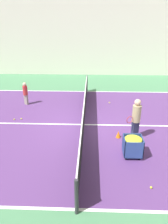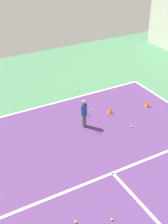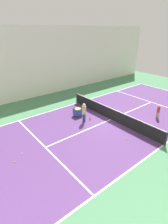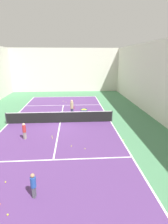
# 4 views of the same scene
# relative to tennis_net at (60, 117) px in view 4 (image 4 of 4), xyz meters

# --- Properties ---
(ground_plane) EXTENTS (35.73, 35.73, 0.00)m
(ground_plane) POSITION_rel_tennis_net_xyz_m (0.00, 0.00, -0.55)
(ground_plane) COLOR #477F56
(court_playing_area) EXTENTS (9.55, 22.75, 0.00)m
(court_playing_area) POSITION_rel_tennis_net_xyz_m (0.00, 0.00, -0.54)
(court_playing_area) COLOR #563370
(court_playing_area) RESTS_ON ground
(line_baseline_far) EXTENTS (9.55, 0.10, 0.00)m
(line_baseline_far) POSITION_rel_tennis_net_xyz_m (0.00, 11.38, -0.54)
(line_baseline_far) COLOR white
(line_baseline_far) RESTS_ON ground
(line_sideline_left) EXTENTS (0.10, 22.75, 0.00)m
(line_sideline_left) POSITION_rel_tennis_net_xyz_m (-4.78, 0.00, -0.54)
(line_sideline_left) COLOR white
(line_sideline_left) RESTS_ON ground
(line_sideline_right) EXTENTS (0.10, 22.75, 0.00)m
(line_sideline_right) POSITION_rel_tennis_net_xyz_m (4.78, 0.00, -0.54)
(line_sideline_right) COLOR white
(line_sideline_right) RESTS_ON ground
(line_service_near) EXTENTS (9.55, 0.10, 0.00)m
(line_service_near) POSITION_rel_tennis_net_xyz_m (0.00, -6.26, -0.54)
(line_service_near) COLOR white
(line_service_near) RESTS_ON ground
(line_service_far) EXTENTS (9.55, 0.10, 0.00)m
(line_service_far) POSITION_rel_tennis_net_xyz_m (0.00, 6.26, -0.54)
(line_service_far) COLOR white
(line_service_far) RESTS_ON ground
(line_centre_service) EXTENTS (0.10, 12.51, 0.00)m
(line_centre_service) POSITION_rel_tennis_net_xyz_m (0.00, 0.00, -0.54)
(line_centre_service) COLOR white
(line_centre_service) RESTS_ON ground
(hall_enclosure_right) EXTENTS (0.15, 32.03, 7.43)m
(hall_enclosure_right) POSITION_rel_tennis_net_xyz_m (9.34, 0.00, 3.17)
(hall_enclosure_right) COLOR silver
(hall_enclosure_right) RESTS_ON ground
(hall_enclosure_far) EXTENTS (18.53, 0.15, 7.43)m
(hall_enclosure_far) POSITION_rel_tennis_net_xyz_m (0.00, 15.94, 3.17)
(hall_enclosure_far) COLOR silver
(hall_enclosure_far) RESTS_ON ground
(tennis_net) EXTENTS (9.85, 0.10, 1.05)m
(tennis_net) POSITION_rel_tennis_net_xyz_m (0.00, 0.00, 0.00)
(tennis_net) COLOR #2D2D33
(tennis_net) RESTS_ON ground
(player_near_baseline) EXTENTS (0.27, 0.58, 1.19)m
(player_near_baseline) POSITION_rel_tennis_net_xyz_m (-0.51, -9.11, 0.14)
(player_near_baseline) COLOR #4C4C56
(player_near_baseline) RESTS_ON ground
(coach_at_net) EXTENTS (0.51, 0.64, 1.68)m
(coach_at_net) POSITION_rel_tennis_net_xyz_m (1.11, 2.07, 0.42)
(coach_at_net) COLOR #2D3351
(coach_at_net) RESTS_ON ground
(child_midcourt) EXTENTS (0.34, 0.34, 1.26)m
(child_midcourt) POSITION_rel_tennis_net_xyz_m (-2.38, -3.31, 0.18)
(child_midcourt) COLOR gray
(child_midcourt) RESTS_ON ground
(ball_cart) EXTENTS (0.62, 0.64, 0.76)m
(ball_cart) POSITION_rel_tennis_net_xyz_m (2.35, 1.78, -0.01)
(ball_cart) COLOR #2D478C
(ball_cart) RESTS_ON ground
(training_cone_1) EXTENTS (0.20, 0.20, 0.28)m
(training_cone_1) POSITION_rel_tennis_net_xyz_m (1.09, 1.44, -0.40)
(training_cone_1) COLOR orange
(training_cone_1) RESTS_ON ground
(tennis_ball_0) EXTENTS (0.07, 0.07, 0.07)m
(tennis_ball_0) POSITION_rel_tennis_net_xyz_m (0.32, 7.72, -0.51)
(tennis_ball_0) COLOR yellow
(tennis_ball_0) RESTS_ON ground
(tennis_ball_1) EXTENTS (0.07, 0.07, 0.07)m
(tennis_ball_1) POSITION_rel_tennis_net_xyz_m (1.97, -5.10, -0.51)
(tennis_ball_1) COLOR yellow
(tennis_ball_1) RESTS_ON ground
(tennis_ball_3) EXTENTS (0.07, 0.07, 0.07)m
(tennis_ball_3) POSITION_rel_tennis_net_xyz_m (-0.43, -3.02, -0.51)
(tennis_ball_3) COLOR yellow
(tennis_ball_3) RESTS_ON ground
(tennis_ball_4) EXTENTS (0.07, 0.07, 0.07)m
(tennis_ball_4) POSITION_rel_tennis_net_xyz_m (-2.73, 1.34, -0.51)
(tennis_ball_4) COLOR yellow
(tennis_ball_4) RESTS_ON ground
(tennis_ball_5) EXTENTS (0.07, 0.07, 0.07)m
(tennis_ball_5) POSITION_rel_tennis_net_xyz_m (1.06, -4.69, -0.51)
(tennis_ball_5) COLOR yellow
(tennis_ball_5) RESTS_ON ground
(tennis_ball_6) EXTENTS (0.07, 0.07, 0.07)m
(tennis_ball_6) POSITION_rel_tennis_net_xyz_m (3.95, 2.07, -0.51)
(tennis_ball_6) COLOR yellow
(tennis_ball_6) RESTS_ON ground
(tennis_ball_7) EXTENTS (0.07, 0.07, 0.07)m
(tennis_ball_7) POSITION_rel_tennis_net_xyz_m (-0.11, 8.33, -0.51)
(tennis_ball_7) COLOR yellow
(tennis_ball_7) RESTS_ON ground
(tennis_ball_8) EXTENTS (0.07, 0.07, 0.07)m
(tennis_ball_8) POSITION_rel_tennis_net_xyz_m (-2.11, -8.10, -0.51)
(tennis_ball_8) COLOR yellow
(tennis_ball_8) RESTS_ON ground
(tennis_ball_9) EXTENTS (0.07, 0.07, 0.07)m
(tennis_ball_9) POSITION_rel_tennis_net_xyz_m (4.88, -4.03, -0.51)
(tennis_ball_9) COLOR yellow
(tennis_ball_9) RESTS_ON ground
(tennis_ball_10) EXTENTS (0.07, 0.07, 0.07)m
(tennis_ball_10) POSITION_rel_tennis_net_xyz_m (-0.36, -3.34, -0.51)
(tennis_ball_10) COLOR yellow
(tennis_ball_10) RESTS_ON ground
(tennis_ball_11) EXTENTS (0.07, 0.07, 0.07)m
(tennis_ball_11) POSITION_rel_tennis_net_xyz_m (-1.36, -10.00, -0.51)
(tennis_ball_11) COLOR yellow
(tennis_ball_11) RESTS_ON ground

